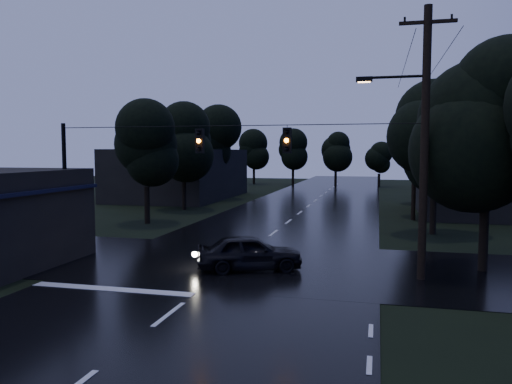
% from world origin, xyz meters
% --- Properties ---
extents(main_road, '(12.00, 120.00, 0.02)m').
position_xyz_m(main_road, '(0.00, 30.00, 0.00)').
color(main_road, black).
rests_on(main_road, ground).
extents(cross_street, '(60.00, 9.00, 0.02)m').
position_xyz_m(cross_street, '(0.00, 12.00, 0.00)').
color(cross_street, black).
rests_on(cross_street, ground).
extents(building_far_right, '(10.00, 14.00, 4.40)m').
position_xyz_m(building_far_right, '(14.00, 34.00, 2.20)').
color(building_far_right, black).
rests_on(building_far_right, ground).
extents(building_far_left, '(10.00, 16.00, 5.00)m').
position_xyz_m(building_far_left, '(-14.00, 40.00, 2.50)').
color(building_far_left, black).
rests_on(building_far_left, ground).
extents(utility_pole_main, '(3.50, 0.30, 10.00)m').
position_xyz_m(utility_pole_main, '(7.41, 11.00, 5.26)').
color(utility_pole_main, black).
rests_on(utility_pole_main, ground).
extents(utility_pole_far, '(2.00, 0.30, 7.50)m').
position_xyz_m(utility_pole_far, '(8.30, 28.00, 3.88)').
color(utility_pole_far, black).
rests_on(utility_pole_far, ground).
extents(anchor_pole_left, '(0.18, 0.18, 6.00)m').
position_xyz_m(anchor_pole_left, '(-7.50, 11.00, 3.00)').
color(anchor_pole_left, black).
rests_on(anchor_pole_left, ground).
extents(span_signals, '(15.00, 0.37, 1.12)m').
position_xyz_m(span_signals, '(0.56, 10.99, 5.24)').
color(span_signals, black).
rests_on(span_signals, ground).
extents(tree_corner_near, '(4.48, 4.48, 9.44)m').
position_xyz_m(tree_corner_near, '(10.00, 13.00, 5.99)').
color(tree_corner_near, black).
rests_on(tree_corner_near, ground).
extents(tree_left_a, '(3.92, 3.92, 8.26)m').
position_xyz_m(tree_left_a, '(-9.00, 22.00, 5.24)').
color(tree_left_a, black).
rests_on(tree_left_a, ground).
extents(tree_left_b, '(4.20, 4.20, 8.85)m').
position_xyz_m(tree_left_b, '(-9.60, 30.00, 5.62)').
color(tree_left_b, black).
rests_on(tree_left_b, ground).
extents(tree_left_c, '(4.48, 4.48, 9.44)m').
position_xyz_m(tree_left_c, '(-10.20, 40.00, 5.99)').
color(tree_left_c, black).
rests_on(tree_left_c, ground).
extents(tree_right_a, '(4.20, 4.20, 8.85)m').
position_xyz_m(tree_right_a, '(9.00, 22.00, 5.62)').
color(tree_right_a, black).
rests_on(tree_right_a, ground).
extents(tree_right_b, '(4.48, 4.48, 9.44)m').
position_xyz_m(tree_right_b, '(9.60, 30.00, 5.99)').
color(tree_right_b, black).
rests_on(tree_right_b, ground).
extents(tree_right_c, '(4.76, 4.76, 10.03)m').
position_xyz_m(tree_right_c, '(10.20, 40.00, 6.37)').
color(tree_right_c, black).
rests_on(tree_right_c, ground).
extents(car, '(4.55, 3.13, 1.44)m').
position_xyz_m(car, '(0.90, 10.95, 0.72)').
color(car, black).
rests_on(car, ground).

